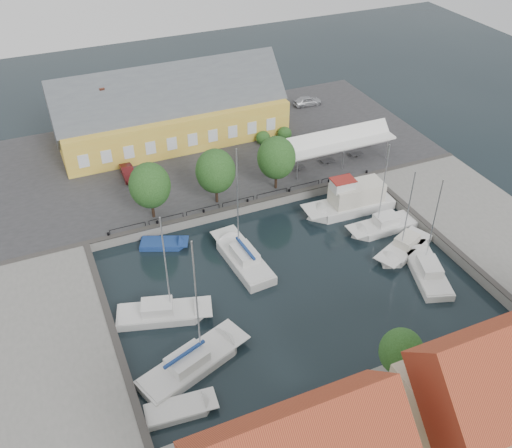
{
  "coord_description": "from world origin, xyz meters",
  "views": [
    {
      "loc": [
        -18.39,
        -36.47,
        35.57
      ],
      "look_at": [
        0.0,
        6.0,
        1.5
      ],
      "focal_mm": 40.0,
      "sensor_mm": 36.0,
      "label": 1
    }
  ],
  "objects_px": {
    "tent_canopy": "(336,142)",
    "launch_nw": "(163,245)",
    "warehouse": "(166,113)",
    "west_boat_d": "(192,365)",
    "west_boat_c": "(162,315)",
    "east_boat_a": "(383,227)",
    "launch_sw": "(180,411)",
    "east_boat_c": "(427,272)",
    "car_silver": "(307,101)",
    "east_boat_b": "(404,249)",
    "trawler": "(352,202)",
    "center_sailboat": "(243,260)",
    "car_red": "(128,173)"
  },
  "relations": [
    {
      "from": "car_red",
      "to": "west_boat_d",
      "type": "relative_size",
      "value": 0.3
    },
    {
      "from": "launch_nw",
      "to": "center_sailboat",
      "type": "bearing_deg",
      "value": -41.69
    },
    {
      "from": "west_boat_c",
      "to": "launch_nw",
      "type": "distance_m",
      "value": 9.95
    },
    {
      "from": "trawler",
      "to": "launch_nw",
      "type": "xyz_separation_m",
      "value": [
        -20.48,
        2.07,
        -0.93
      ]
    },
    {
      "from": "tent_canopy",
      "to": "trawler",
      "type": "relative_size",
      "value": 1.35
    },
    {
      "from": "car_silver",
      "to": "east_boat_b",
      "type": "distance_m",
      "value": 32.62
    },
    {
      "from": "east_boat_a",
      "to": "west_boat_c",
      "type": "bearing_deg",
      "value": -172.74
    },
    {
      "from": "car_red",
      "to": "center_sailboat",
      "type": "distance_m",
      "value": 19.47
    },
    {
      "from": "tent_canopy",
      "to": "east_boat_c",
      "type": "height_order",
      "value": "east_boat_c"
    },
    {
      "from": "center_sailboat",
      "to": "east_boat_c",
      "type": "xyz_separation_m",
      "value": [
        15.17,
        -8.4,
        -0.1
      ]
    },
    {
      "from": "trawler",
      "to": "west_boat_c",
      "type": "xyz_separation_m",
      "value": [
        -23.32,
        -7.46,
        -0.76
      ]
    },
    {
      "from": "east_boat_a",
      "to": "east_boat_b",
      "type": "bearing_deg",
      "value": -91.56
    },
    {
      "from": "car_silver",
      "to": "car_red",
      "type": "relative_size",
      "value": 1.07
    },
    {
      "from": "east_boat_b",
      "to": "launch_nw",
      "type": "relative_size",
      "value": 1.96
    },
    {
      "from": "launch_nw",
      "to": "west_boat_d",
      "type": "bearing_deg",
      "value": -97.93
    },
    {
      "from": "center_sailboat",
      "to": "trawler",
      "type": "xyz_separation_m",
      "value": [
        14.16,
        3.55,
        0.65
      ]
    },
    {
      "from": "warehouse",
      "to": "launch_nw",
      "type": "distance_m",
      "value": 21.61
    },
    {
      "from": "east_boat_c",
      "to": "west_boat_d",
      "type": "distance_m",
      "value": 23.75
    },
    {
      "from": "car_silver",
      "to": "east_boat_b",
      "type": "relative_size",
      "value": 0.4
    },
    {
      "from": "tent_canopy",
      "to": "car_red",
      "type": "distance_m",
      "value": 24.51
    },
    {
      "from": "warehouse",
      "to": "west_boat_d",
      "type": "relative_size",
      "value": 2.26
    },
    {
      "from": "car_red",
      "to": "launch_sw",
      "type": "distance_m",
      "value": 32.15
    },
    {
      "from": "east_boat_c",
      "to": "launch_sw",
      "type": "bearing_deg",
      "value": -168.45
    },
    {
      "from": "trawler",
      "to": "east_boat_b",
      "type": "relative_size",
      "value": 1.03
    },
    {
      "from": "trawler",
      "to": "west_boat_c",
      "type": "height_order",
      "value": "west_boat_c"
    },
    {
      "from": "west_boat_d",
      "to": "east_boat_c",
      "type": "bearing_deg",
      "value": 4.19
    },
    {
      "from": "west_boat_c",
      "to": "center_sailboat",
      "type": "bearing_deg",
      "value": 23.12
    },
    {
      "from": "west_boat_c",
      "to": "launch_nw",
      "type": "height_order",
      "value": "west_boat_c"
    },
    {
      "from": "east_boat_b",
      "to": "west_boat_d",
      "type": "bearing_deg",
      "value": -167.07
    },
    {
      "from": "west_boat_c",
      "to": "west_boat_d",
      "type": "height_order",
      "value": "west_boat_d"
    },
    {
      "from": "center_sailboat",
      "to": "warehouse",
      "type": "bearing_deg",
      "value": 89.49
    },
    {
      "from": "warehouse",
      "to": "east_boat_a",
      "type": "xyz_separation_m",
      "value": [
        15.14,
        -26.54,
        -4.17
      ]
    },
    {
      "from": "tent_canopy",
      "to": "east_boat_c",
      "type": "xyz_separation_m",
      "value": [
        -1.66,
        -20.3,
        -3.43
      ]
    },
    {
      "from": "car_red",
      "to": "launch_sw",
      "type": "bearing_deg",
      "value": -96.04
    },
    {
      "from": "east_boat_a",
      "to": "east_boat_b",
      "type": "relative_size",
      "value": 1.06
    },
    {
      "from": "east_boat_c",
      "to": "launch_sw",
      "type": "height_order",
      "value": "east_boat_c"
    },
    {
      "from": "east_boat_b",
      "to": "west_boat_d",
      "type": "xyz_separation_m",
      "value": [
        -23.78,
        -5.46,
        0.01
      ]
    },
    {
      "from": "tent_canopy",
      "to": "launch_nw",
      "type": "bearing_deg",
      "value": -164.84
    },
    {
      "from": "car_silver",
      "to": "center_sailboat",
      "type": "distance_m",
      "value": 34.64
    },
    {
      "from": "tent_canopy",
      "to": "west_boat_d",
      "type": "distance_m",
      "value": 33.75
    },
    {
      "from": "warehouse",
      "to": "launch_sw",
      "type": "relative_size",
      "value": 5.22
    },
    {
      "from": "warehouse",
      "to": "east_boat_a",
      "type": "distance_m",
      "value": 30.84
    },
    {
      "from": "launch_sw",
      "to": "launch_nw",
      "type": "bearing_deg",
      "value": 77.5
    },
    {
      "from": "tent_canopy",
      "to": "car_silver",
      "type": "distance_m",
      "value": 16.2
    },
    {
      "from": "west_boat_c",
      "to": "west_boat_d",
      "type": "distance_m",
      "value": 6.25
    },
    {
      "from": "car_red",
      "to": "center_sailboat",
      "type": "xyz_separation_m",
      "value": [
        6.76,
        -18.22,
        -1.26
      ]
    },
    {
      "from": "trawler",
      "to": "west_boat_d",
      "type": "xyz_separation_m",
      "value": [
        -22.68,
        -13.68,
        -0.75
      ]
    },
    {
      "from": "east_boat_c",
      "to": "launch_sw",
      "type": "distance_m",
      "value": 26.3
    },
    {
      "from": "center_sailboat",
      "to": "east_boat_b",
      "type": "distance_m",
      "value": 15.96
    },
    {
      "from": "warehouse",
      "to": "center_sailboat",
      "type": "bearing_deg",
      "value": -90.51
    }
  ]
}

